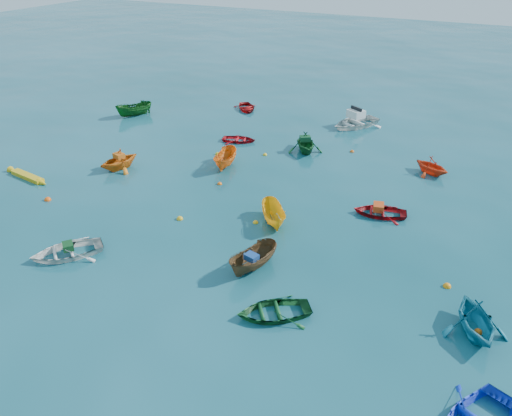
% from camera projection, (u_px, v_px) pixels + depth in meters
% --- Properties ---
extents(ground, '(160.00, 160.00, 0.00)m').
position_uv_depth(ground, '(208.00, 261.00, 23.44)').
color(ground, '#0A424C').
rests_on(ground, ground).
extents(dinghy_white_near, '(3.93, 4.07, 0.69)m').
position_uv_depth(dinghy_white_near, '(68.00, 255.00, 23.89)').
color(dinghy_white_near, silver).
rests_on(dinghy_white_near, ground).
extents(sampan_brown_mid, '(1.83, 3.16, 1.15)m').
position_uv_depth(sampan_brown_mid, '(254.00, 269.00, 22.94)').
color(sampan_brown_mid, brown).
rests_on(sampan_brown_mid, ground).
extents(dinghy_orange_w, '(3.02, 3.27, 1.43)m').
position_uv_depth(dinghy_orange_w, '(120.00, 168.00, 32.67)').
color(dinghy_orange_w, orange).
rests_on(dinghy_orange_w, ground).
extents(sampan_yellow_mid, '(2.59, 3.00, 1.13)m').
position_uv_depth(sampan_yellow_mid, '(274.00, 223.00, 26.55)').
color(sampan_yellow_mid, yellow).
rests_on(sampan_yellow_mid, ground).
extents(dinghy_green_e, '(3.70, 3.53, 0.62)m').
position_uv_depth(dinghy_green_e, '(274.00, 315.00, 20.16)').
color(dinghy_green_e, '#125124').
rests_on(dinghy_green_e, ground).
extents(dinghy_cyan_se, '(3.46, 3.67, 1.52)m').
position_uv_depth(dinghy_cyan_se, '(473.00, 332.00, 19.29)').
color(dinghy_cyan_se, teal).
rests_on(dinghy_cyan_se, ground).
extents(dinghy_red_nw, '(2.86, 2.36, 0.52)m').
position_uv_depth(dinghy_red_nw, '(239.00, 141.00, 36.89)').
color(dinghy_red_nw, '#B40F16').
rests_on(dinghy_red_nw, ground).
extents(sampan_orange_n, '(1.80, 3.24, 1.18)m').
position_uv_depth(sampan_orange_n, '(226.00, 166.00, 32.97)').
color(sampan_orange_n, orange).
rests_on(sampan_orange_n, ground).
extents(dinghy_green_n, '(3.61, 3.73, 1.50)m').
position_uv_depth(dinghy_green_n, '(305.00, 151.00, 35.22)').
color(dinghy_green_n, '#135423').
rests_on(dinghy_green_n, ground).
extents(dinghy_red_ne, '(3.25, 2.67, 0.59)m').
position_uv_depth(dinghy_red_ne, '(379.00, 215.00, 27.32)').
color(dinghy_red_ne, '#A60D13').
rests_on(dinghy_red_ne, ground).
extents(dinghy_red_far, '(3.31, 3.45, 0.58)m').
position_uv_depth(dinghy_red_far, '(246.00, 110.00, 43.49)').
color(dinghy_red_far, '#A80E0E').
rests_on(dinghy_red_far, ground).
extents(dinghy_orange_far, '(3.06, 2.93, 1.25)m').
position_uv_depth(dinghy_orange_far, '(430.00, 173.00, 32.00)').
color(dinghy_orange_far, red).
rests_on(dinghy_orange_far, ground).
extents(sampan_green_far, '(2.60, 3.33, 1.22)m').
position_uv_depth(sampan_green_far, '(135.00, 116.00, 42.06)').
color(sampan_green_far, '#135217').
rests_on(sampan_green_far, ground).
extents(kayak_yellow, '(3.54, 1.00, 0.34)m').
position_uv_depth(kayak_yellow, '(28.00, 178.00, 31.38)').
color(kayak_yellow, gold).
rests_on(kayak_yellow, ground).
extents(motorboat_white, '(4.77, 5.19, 1.48)m').
position_uv_depth(motorboat_white, '(355.00, 126.00, 39.80)').
color(motorboat_white, white).
rests_on(motorboat_white, ground).
extents(tarp_green_a, '(0.79, 0.77, 0.31)m').
position_uv_depth(tarp_green_a, '(68.00, 246.00, 23.68)').
color(tarp_green_a, '#10421C').
rests_on(tarp_green_a, dinghy_white_near).
extents(tarp_blue_a, '(0.69, 0.58, 0.29)m').
position_uv_depth(tarp_blue_a, '(252.00, 257.00, 22.50)').
color(tarp_blue_a, navy).
rests_on(tarp_blue_a, sampan_brown_mid).
extents(tarp_orange_a, '(0.80, 0.69, 0.33)m').
position_uv_depth(tarp_orange_a, '(119.00, 156.00, 32.28)').
color(tarp_orange_a, '#D35E15').
rests_on(tarp_orange_a, dinghy_orange_w).
extents(tarp_green_b, '(0.90, 0.85, 0.35)m').
position_uv_depth(tarp_green_b, '(305.00, 139.00, 34.86)').
color(tarp_green_b, '#124B26').
rests_on(tarp_green_b, dinghy_green_n).
extents(tarp_orange_b, '(0.72, 0.85, 0.36)m').
position_uv_depth(tarp_orange_b, '(379.00, 207.00, 27.11)').
color(tarp_orange_b, '#D04315').
rests_on(tarp_orange_b, dinghy_red_ne).
extents(buoy_or_a, '(0.39, 0.39, 0.39)m').
position_uv_depth(buoy_or_a, '(48.00, 200.00, 28.80)').
color(buoy_or_a, '#FF550D').
rests_on(buoy_or_a, ground).
extents(buoy_ye_a, '(0.35, 0.35, 0.35)m').
position_uv_depth(buoy_ye_a, '(180.00, 219.00, 26.90)').
color(buoy_ye_a, gold).
rests_on(buoy_ye_a, ground).
extents(buoy_or_b, '(0.32, 0.32, 0.32)m').
position_uv_depth(buoy_or_b, '(478.00, 332.00, 19.29)').
color(buoy_or_b, '#F2560D').
rests_on(buoy_or_b, ground).
extents(buoy_ye_b, '(0.37, 0.37, 0.37)m').
position_uv_depth(buoy_ye_b, '(218.00, 155.00, 34.71)').
color(buoy_ye_b, yellow).
rests_on(buoy_ye_b, ground).
extents(buoy_or_c, '(0.29, 0.29, 0.29)m').
position_uv_depth(buoy_or_c, '(220.00, 184.00, 30.62)').
color(buoy_or_c, '#FE620D').
rests_on(buoy_or_c, ground).
extents(buoy_ye_c, '(0.29, 0.29, 0.29)m').
position_uv_depth(buoy_ye_c, '(255.00, 223.00, 26.56)').
color(buoy_ye_c, yellow).
rests_on(buoy_ye_c, ground).
extents(buoy_or_d, '(0.35, 0.35, 0.35)m').
position_uv_depth(buoy_or_d, '(447.00, 287.00, 21.78)').
color(buoy_or_d, orange).
rests_on(buoy_or_d, ground).
extents(buoy_ye_d, '(0.29, 0.29, 0.29)m').
position_uv_depth(buoy_ye_d, '(265.00, 155.00, 34.64)').
color(buoy_ye_d, yellow).
rests_on(buoy_ye_d, ground).
extents(buoy_or_e, '(0.30, 0.30, 0.30)m').
position_uv_depth(buoy_or_e, '(352.00, 152.00, 35.13)').
color(buoy_or_e, '#DB550B').
rests_on(buoy_or_e, ground).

